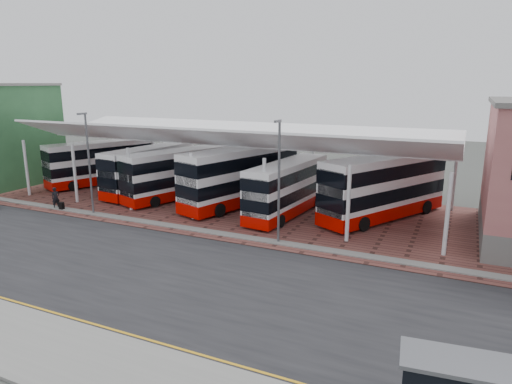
% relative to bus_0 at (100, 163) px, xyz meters
% --- Properties ---
extents(ground, '(140.00, 140.00, 0.00)m').
position_rel_bus_0_xyz_m(ground, '(21.32, -15.00, -2.24)').
color(ground, '#3F423D').
extents(road, '(120.00, 14.00, 0.02)m').
position_rel_bus_0_xyz_m(road, '(21.32, -16.00, -2.23)').
color(road, black).
rests_on(road, ground).
extents(forecourt, '(72.00, 16.00, 0.06)m').
position_rel_bus_0_xyz_m(forecourt, '(23.32, -2.00, -2.21)').
color(forecourt, brown).
rests_on(forecourt, ground).
extents(sidewalk, '(120.00, 4.00, 0.14)m').
position_rel_bus_0_xyz_m(sidewalk, '(21.32, -24.00, -2.17)').
color(sidewalk, slate).
rests_on(sidewalk, ground).
extents(north_kerb, '(120.00, 0.80, 0.14)m').
position_rel_bus_0_xyz_m(north_kerb, '(21.32, -8.80, -2.17)').
color(north_kerb, slate).
rests_on(north_kerb, ground).
extents(yellow_line_near, '(120.00, 0.12, 0.01)m').
position_rel_bus_0_xyz_m(yellow_line_near, '(21.32, -22.00, -2.21)').
color(yellow_line_near, gold).
rests_on(yellow_line_near, road).
extents(yellow_line_far, '(120.00, 0.12, 0.01)m').
position_rel_bus_0_xyz_m(yellow_line_far, '(21.32, -21.70, -2.21)').
color(yellow_line_far, gold).
rests_on(yellow_line_far, road).
extents(canopy, '(37.00, 11.63, 7.07)m').
position_rel_bus_0_xyz_m(canopy, '(15.32, -1.06, 3.56)').
color(canopy, silver).
rests_on(canopy, ground).
extents(shop_green, '(6.40, 10.20, 10.22)m').
position_rel_bus_0_xyz_m(shop_green, '(-8.68, -4.02, 2.88)').
color(shop_green, '#2C5C34').
rests_on(shop_green, ground).
extents(lamp_west, '(0.16, 0.90, 8.07)m').
position_rel_bus_0_xyz_m(lamp_west, '(7.32, -8.72, 2.12)').
color(lamp_west, '#57585E').
rests_on(lamp_west, ground).
extents(lamp_east, '(0.16, 0.90, 8.07)m').
position_rel_bus_0_xyz_m(lamp_east, '(23.32, -8.72, 2.12)').
color(lamp_east, '#57585E').
rests_on(lamp_east, ground).
extents(bus_0, '(6.39, 10.76, 4.39)m').
position_rel_bus_0_xyz_m(bus_0, '(0.00, 0.00, 0.00)').
color(bus_0, white).
rests_on(bus_0, forecourt).
extents(bus_1, '(3.48, 10.68, 4.32)m').
position_rel_bus_0_xyz_m(bus_1, '(6.88, -0.77, -0.03)').
color(bus_1, white).
rests_on(bus_1, forecourt).
extents(bus_2, '(5.78, 10.83, 4.37)m').
position_rel_bus_0_xyz_m(bus_2, '(10.60, -1.50, -0.01)').
color(bus_2, white).
rests_on(bus_2, forecourt).
extents(bus_3, '(6.20, 12.17, 4.91)m').
position_rel_bus_0_xyz_m(bus_3, '(16.80, -1.22, 0.26)').
color(bus_3, white).
rests_on(bus_3, forecourt).
extents(bus_4, '(3.40, 10.38, 4.20)m').
position_rel_bus_0_xyz_m(bus_4, '(21.46, -2.29, -0.09)').
color(bus_4, white).
rests_on(bus_4, forecourt).
extents(bus_5, '(8.03, 11.66, 4.86)m').
position_rel_bus_0_xyz_m(bus_5, '(28.52, -0.12, 0.24)').
color(bus_5, white).
rests_on(bus_5, forecourt).
extents(pedestrian, '(0.60, 0.75, 1.80)m').
position_rel_bus_0_xyz_m(pedestrian, '(3.36, -8.79, -1.28)').
color(pedestrian, black).
rests_on(pedestrian, forecourt).
extents(suitcase, '(0.38, 0.27, 0.65)m').
position_rel_bus_0_xyz_m(suitcase, '(4.18, -9.00, -1.85)').
color(suitcase, black).
rests_on(suitcase, forecourt).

